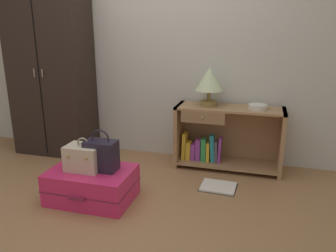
{
  "coord_description": "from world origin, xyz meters",
  "views": [
    {
      "loc": [
        1.13,
        -2.13,
        1.45
      ],
      "look_at": [
        0.31,
        0.78,
        0.55
      ],
      "focal_mm": 35.87,
      "sensor_mm": 36.0,
      "label": 1
    }
  ],
  "objects_px": {
    "handbag": "(101,155)",
    "open_book_on_floor": "(218,187)",
    "bowl": "(258,107)",
    "bottle": "(50,183)",
    "wardrobe": "(51,70)",
    "train_case": "(84,157)",
    "bookshelf": "(224,137)",
    "table_lamp": "(209,81)",
    "suitcase_large": "(92,185)"
  },
  "relations": [
    {
      "from": "handbag",
      "to": "bottle",
      "type": "relative_size",
      "value": 2.1
    },
    {
      "from": "bottle",
      "to": "train_case",
      "type": "bearing_deg",
      "value": -5.85
    },
    {
      "from": "bowl",
      "to": "suitcase_large",
      "type": "bearing_deg",
      "value": -142.84
    },
    {
      "from": "wardrobe",
      "to": "handbag",
      "type": "xyz_separation_m",
      "value": [
        1.06,
        -0.95,
        -0.56
      ]
    },
    {
      "from": "open_book_on_floor",
      "to": "wardrobe",
      "type": "bearing_deg",
      "value": 166.86
    },
    {
      "from": "wardrobe",
      "to": "open_book_on_floor",
      "type": "relative_size",
      "value": 5.53
    },
    {
      "from": "bowl",
      "to": "handbag",
      "type": "xyz_separation_m",
      "value": [
        -1.23,
        -0.97,
        -0.27
      ]
    },
    {
      "from": "wardrobe",
      "to": "table_lamp",
      "type": "height_order",
      "value": "wardrobe"
    },
    {
      "from": "train_case",
      "to": "bottle",
      "type": "bearing_deg",
      "value": 174.15
    },
    {
      "from": "suitcase_large",
      "to": "open_book_on_floor",
      "type": "bearing_deg",
      "value": 26.48
    },
    {
      "from": "train_case",
      "to": "handbag",
      "type": "distance_m",
      "value": 0.15
    },
    {
      "from": "bookshelf",
      "to": "table_lamp",
      "type": "height_order",
      "value": "table_lamp"
    },
    {
      "from": "bowl",
      "to": "table_lamp",
      "type": "bearing_deg",
      "value": 177.49
    },
    {
      "from": "suitcase_large",
      "to": "wardrobe",
      "type": "bearing_deg",
      "value": 134.85
    },
    {
      "from": "suitcase_large",
      "to": "open_book_on_floor",
      "type": "height_order",
      "value": "suitcase_large"
    },
    {
      "from": "bowl",
      "to": "suitcase_large",
      "type": "distance_m",
      "value": 1.75
    },
    {
      "from": "bookshelf",
      "to": "open_book_on_floor",
      "type": "height_order",
      "value": "bookshelf"
    },
    {
      "from": "bottle",
      "to": "handbag",
      "type": "bearing_deg",
      "value": -0.52
    },
    {
      "from": "wardrobe",
      "to": "bookshelf",
      "type": "height_order",
      "value": "wardrobe"
    },
    {
      "from": "wardrobe",
      "to": "bottle",
      "type": "height_order",
      "value": "wardrobe"
    },
    {
      "from": "bowl",
      "to": "open_book_on_floor",
      "type": "height_order",
      "value": "bowl"
    },
    {
      "from": "bottle",
      "to": "table_lamp",
      "type": "bearing_deg",
      "value": 37.91
    },
    {
      "from": "wardrobe",
      "to": "train_case",
      "type": "xyz_separation_m",
      "value": [
        0.92,
        -0.98,
        -0.58
      ]
    },
    {
      "from": "handbag",
      "to": "open_book_on_floor",
      "type": "relative_size",
      "value": 1.02
    },
    {
      "from": "bookshelf",
      "to": "bowl",
      "type": "xyz_separation_m",
      "value": [
        0.32,
        -0.02,
        0.36
      ]
    },
    {
      "from": "table_lamp",
      "to": "wardrobe",
      "type": "bearing_deg",
      "value": -178.56
    },
    {
      "from": "handbag",
      "to": "suitcase_large",
      "type": "bearing_deg",
      "value": -162.52
    },
    {
      "from": "bowl",
      "to": "handbag",
      "type": "bearing_deg",
      "value": -141.67
    },
    {
      "from": "handbag",
      "to": "open_book_on_floor",
      "type": "bearing_deg",
      "value": 27.3
    },
    {
      "from": "wardrobe",
      "to": "train_case",
      "type": "height_order",
      "value": "wardrobe"
    },
    {
      "from": "bowl",
      "to": "handbag",
      "type": "relative_size",
      "value": 0.52
    },
    {
      "from": "bookshelf",
      "to": "train_case",
      "type": "bearing_deg",
      "value": -135.69
    },
    {
      "from": "wardrobe",
      "to": "bookshelf",
      "type": "distance_m",
      "value": 2.08
    },
    {
      "from": "table_lamp",
      "to": "bottle",
      "type": "xyz_separation_m",
      "value": [
        -1.27,
        -0.99,
        -0.84
      ]
    },
    {
      "from": "table_lamp",
      "to": "bottle",
      "type": "height_order",
      "value": "table_lamp"
    },
    {
      "from": "train_case",
      "to": "open_book_on_floor",
      "type": "bearing_deg",
      "value": 25.59
    },
    {
      "from": "wardrobe",
      "to": "bowl",
      "type": "distance_m",
      "value": 2.31
    },
    {
      "from": "bowl",
      "to": "wardrobe",
      "type": "bearing_deg",
      "value": -179.41
    },
    {
      "from": "wardrobe",
      "to": "open_book_on_floor",
      "type": "xyz_separation_m",
      "value": [
        2.0,
        -0.47,
        -0.96
      ]
    },
    {
      "from": "table_lamp",
      "to": "open_book_on_floor",
      "type": "relative_size",
      "value": 1.13
    },
    {
      "from": "table_lamp",
      "to": "bowl",
      "type": "bearing_deg",
      "value": -2.51
    },
    {
      "from": "suitcase_large",
      "to": "handbag",
      "type": "distance_m",
      "value": 0.29
    },
    {
      "from": "bowl",
      "to": "bottle",
      "type": "relative_size",
      "value": 1.08
    },
    {
      "from": "bowl",
      "to": "bottle",
      "type": "height_order",
      "value": "bowl"
    },
    {
      "from": "suitcase_large",
      "to": "open_book_on_floor",
      "type": "relative_size",
      "value": 2.03
    },
    {
      "from": "wardrobe",
      "to": "train_case",
      "type": "relative_size",
      "value": 6.6
    },
    {
      "from": "table_lamp",
      "to": "open_book_on_floor",
      "type": "bearing_deg",
      "value": -68.95
    },
    {
      "from": "bookshelf",
      "to": "table_lamp",
      "type": "distance_m",
      "value": 0.62
    },
    {
      "from": "bowl",
      "to": "bottle",
      "type": "bearing_deg",
      "value": -151.23
    },
    {
      "from": "bookshelf",
      "to": "suitcase_large",
      "type": "height_order",
      "value": "bookshelf"
    }
  ]
}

